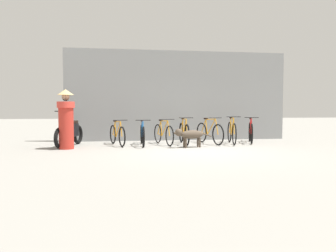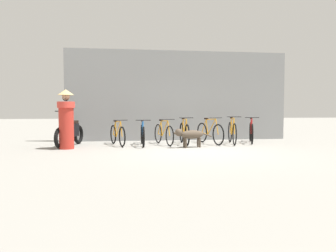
{
  "view_description": "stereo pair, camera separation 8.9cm",
  "coord_description": "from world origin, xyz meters",
  "px_view_note": "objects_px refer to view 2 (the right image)",
  "views": [
    {
      "loc": [
        -2.19,
        -8.69,
        1.18
      ],
      "look_at": [
        -0.73,
        1.02,
        0.65
      ],
      "focal_mm": 35.0,
      "sensor_mm": 36.0,
      "label": 1
    },
    {
      "loc": [
        -2.1,
        -8.7,
        1.18
      ],
      "look_at": [
        -0.73,
        1.02,
        0.65
      ],
      "focal_mm": 35.0,
      "sensor_mm": 36.0,
      "label": 2
    }
  ],
  "objects_px": {
    "bicycle_0": "(117,135)",
    "bicycle_2": "(164,134)",
    "bicycle_3": "(184,133)",
    "bicycle_6": "(251,132)",
    "person_in_robes": "(66,118)",
    "bicycle_1": "(143,135)",
    "bicycle_5": "(232,132)",
    "motorcycle": "(70,132)",
    "bicycle_4": "(210,133)",
    "stray_dog": "(190,135)"
  },
  "relations": [
    {
      "from": "bicycle_2",
      "to": "bicycle_4",
      "type": "distance_m",
      "value": 1.55
    },
    {
      "from": "bicycle_2",
      "to": "bicycle_0",
      "type": "bearing_deg",
      "value": -103.97
    },
    {
      "from": "bicycle_1",
      "to": "bicycle_4",
      "type": "height_order",
      "value": "bicycle_4"
    },
    {
      "from": "bicycle_6",
      "to": "stray_dog",
      "type": "relative_size",
      "value": 1.28
    },
    {
      "from": "bicycle_3",
      "to": "bicycle_0",
      "type": "bearing_deg",
      "value": -87.25
    },
    {
      "from": "bicycle_1",
      "to": "bicycle_5",
      "type": "height_order",
      "value": "bicycle_5"
    },
    {
      "from": "bicycle_3",
      "to": "bicycle_6",
      "type": "height_order",
      "value": "bicycle_3"
    },
    {
      "from": "bicycle_0",
      "to": "bicycle_4",
      "type": "height_order",
      "value": "bicycle_4"
    },
    {
      "from": "bicycle_0",
      "to": "bicycle_2",
      "type": "distance_m",
      "value": 1.49
    },
    {
      "from": "bicycle_2",
      "to": "bicycle_6",
      "type": "relative_size",
      "value": 1.05
    },
    {
      "from": "bicycle_3",
      "to": "stray_dog",
      "type": "bearing_deg",
      "value": -1.15
    },
    {
      "from": "bicycle_0",
      "to": "person_in_robes",
      "type": "relative_size",
      "value": 0.92
    },
    {
      "from": "motorcycle",
      "to": "person_in_robes",
      "type": "xyz_separation_m",
      "value": [
        0.01,
        -0.67,
        0.45
      ]
    },
    {
      "from": "bicycle_3",
      "to": "stray_dog",
      "type": "distance_m",
      "value": 1.02
    },
    {
      "from": "motorcycle",
      "to": "bicycle_0",
      "type": "bearing_deg",
      "value": 109.14
    },
    {
      "from": "bicycle_6",
      "to": "person_in_robes",
      "type": "xyz_separation_m",
      "value": [
        -6.01,
        -0.88,
        0.53
      ]
    },
    {
      "from": "bicycle_1",
      "to": "stray_dog",
      "type": "relative_size",
      "value": 1.37
    },
    {
      "from": "bicycle_5",
      "to": "bicycle_1",
      "type": "bearing_deg",
      "value": -78.29
    },
    {
      "from": "bicycle_3",
      "to": "bicycle_5",
      "type": "bearing_deg",
      "value": 84.48
    },
    {
      "from": "bicycle_2",
      "to": "bicycle_4",
      "type": "xyz_separation_m",
      "value": [
        1.55,
        0.01,
        0.01
      ]
    },
    {
      "from": "bicycle_0",
      "to": "bicycle_6",
      "type": "xyz_separation_m",
      "value": [
        4.55,
        0.13,
        0.02
      ]
    },
    {
      "from": "bicycle_0",
      "to": "bicycle_1",
      "type": "bearing_deg",
      "value": 62.45
    },
    {
      "from": "stray_dog",
      "to": "person_in_robes",
      "type": "relative_size",
      "value": 0.71
    },
    {
      "from": "bicycle_3",
      "to": "bicycle_5",
      "type": "height_order",
      "value": "bicycle_5"
    },
    {
      "from": "bicycle_5",
      "to": "motorcycle",
      "type": "relative_size",
      "value": 0.88
    },
    {
      "from": "bicycle_2",
      "to": "person_in_robes",
      "type": "relative_size",
      "value": 0.96
    },
    {
      "from": "bicycle_2",
      "to": "bicycle_3",
      "type": "height_order",
      "value": "bicycle_3"
    },
    {
      "from": "bicycle_1",
      "to": "stray_dog",
      "type": "height_order",
      "value": "bicycle_1"
    },
    {
      "from": "bicycle_0",
      "to": "bicycle_1",
      "type": "distance_m",
      "value": 0.81
    },
    {
      "from": "motorcycle",
      "to": "bicycle_6",
      "type": "bearing_deg",
      "value": 107.94
    },
    {
      "from": "person_in_robes",
      "to": "bicycle_2",
      "type": "bearing_deg",
      "value": -159.94
    },
    {
      "from": "stray_dog",
      "to": "bicycle_4",
      "type": "bearing_deg",
      "value": -144.46
    },
    {
      "from": "bicycle_0",
      "to": "stray_dog",
      "type": "relative_size",
      "value": 1.28
    },
    {
      "from": "bicycle_4",
      "to": "bicycle_6",
      "type": "xyz_separation_m",
      "value": [
        1.51,
        0.13,
        -0.0
      ]
    },
    {
      "from": "motorcycle",
      "to": "stray_dog",
      "type": "distance_m",
      "value": 3.73
    },
    {
      "from": "bicycle_5",
      "to": "motorcycle",
      "type": "bearing_deg",
      "value": -79.56
    },
    {
      "from": "bicycle_2",
      "to": "bicycle_5",
      "type": "bearing_deg",
      "value": 74.22
    },
    {
      "from": "stray_dog",
      "to": "bicycle_2",
      "type": "bearing_deg",
      "value": -65.6
    },
    {
      "from": "bicycle_0",
      "to": "person_in_robes",
      "type": "height_order",
      "value": "person_in_robes"
    },
    {
      "from": "bicycle_5",
      "to": "motorcycle",
      "type": "distance_m",
      "value": 5.26
    },
    {
      "from": "bicycle_1",
      "to": "person_in_robes",
      "type": "xyz_separation_m",
      "value": [
        -2.25,
        -0.6,
        0.55
      ]
    },
    {
      "from": "bicycle_2",
      "to": "motorcycle",
      "type": "relative_size",
      "value": 0.87
    },
    {
      "from": "bicycle_0",
      "to": "bicycle_1",
      "type": "xyz_separation_m",
      "value": [
        0.8,
        -0.15,
        -0.0
      ]
    },
    {
      "from": "bicycle_5",
      "to": "person_in_robes",
      "type": "bearing_deg",
      "value": -72.32
    },
    {
      "from": "bicycle_0",
      "to": "bicycle_2",
      "type": "bearing_deg",
      "value": 73.01
    },
    {
      "from": "bicycle_6",
      "to": "motorcycle",
      "type": "height_order",
      "value": "motorcycle"
    },
    {
      "from": "bicycle_4",
      "to": "bicycle_6",
      "type": "distance_m",
      "value": 1.51
    },
    {
      "from": "bicycle_0",
      "to": "bicycle_4",
      "type": "xyz_separation_m",
      "value": [
        3.04,
        0.0,
        0.03
      ]
    },
    {
      "from": "bicycle_5",
      "to": "bicycle_6",
      "type": "relative_size",
      "value": 1.06
    },
    {
      "from": "bicycle_0",
      "to": "stray_dog",
      "type": "distance_m",
      "value": 2.36
    }
  ]
}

